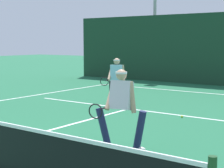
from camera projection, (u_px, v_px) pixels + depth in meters
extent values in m
cube|color=white|center=(191.00, 92.00, 15.89)|extent=(9.50, 0.10, 0.01)
cube|color=white|center=(129.00, 109.00, 11.88)|extent=(7.75, 0.10, 0.01)
cube|color=white|center=(59.00, 128.00, 9.28)|extent=(0.10, 6.40, 0.01)
cylinder|color=#1E234C|center=(140.00, 131.00, 7.26)|extent=(0.31, 0.20, 0.83)
cylinder|color=#1E234C|center=(104.00, 127.00, 7.58)|extent=(0.37, 0.22, 0.83)
ellipsoid|color=white|center=(139.00, 149.00, 7.30)|extent=(0.28, 0.16, 0.09)
ellipsoid|color=white|center=(104.00, 144.00, 7.62)|extent=(0.28, 0.16, 0.09)
cube|color=silver|center=(121.00, 95.00, 7.34)|extent=(0.48, 0.42, 0.61)
cylinder|color=tan|center=(132.00, 97.00, 7.25)|extent=(0.19, 0.13, 0.63)
cylinder|color=tan|center=(111.00, 96.00, 7.44)|extent=(0.19, 0.46, 0.56)
sphere|color=tan|center=(121.00, 75.00, 7.29)|extent=(0.22, 0.22, 0.22)
cylinder|color=white|center=(121.00, 73.00, 7.29)|extent=(0.28, 0.28, 0.04)
cylinder|color=black|center=(103.00, 108.00, 7.25)|extent=(0.09, 0.26, 0.03)
torus|color=black|center=(96.00, 111.00, 6.94)|extent=(0.29, 0.08, 0.29)
cylinder|color=black|center=(122.00, 93.00, 12.74)|extent=(0.20, 0.19, 0.81)
cylinder|color=black|center=(111.00, 92.00, 12.83)|extent=(0.21, 0.20, 0.81)
ellipsoid|color=white|center=(122.00, 103.00, 12.78)|extent=(0.28, 0.20, 0.09)
ellipsoid|color=white|center=(111.00, 102.00, 12.87)|extent=(0.28, 0.20, 0.09)
cube|color=#8CCCE0|center=(117.00, 73.00, 12.70)|extent=(0.47, 0.37, 0.57)
cylinder|color=tan|center=(123.00, 74.00, 12.65)|extent=(0.17, 0.14, 0.62)
cylinder|color=tan|center=(110.00, 74.00, 12.76)|extent=(0.28, 0.52, 0.48)
sphere|color=tan|center=(117.00, 61.00, 12.66)|extent=(0.22, 0.22, 0.22)
cylinder|color=white|center=(117.00, 60.00, 12.65)|extent=(0.30, 0.30, 0.04)
cylinder|color=black|center=(107.00, 80.00, 12.56)|extent=(0.12, 0.25, 0.03)
torus|color=black|center=(104.00, 81.00, 12.24)|extent=(0.28, 0.13, 0.29)
sphere|color=#D1E033|center=(182.00, 116.00, 10.51)|extent=(0.07, 0.07, 0.07)
cube|color=#183925|center=(217.00, 49.00, 18.07)|extent=(17.08, 0.12, 3.59)
cylinder|color=#9EA39E|center=(155.00, 19.00, 21.11)|extent=(0.18, 0.18, 6.98)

